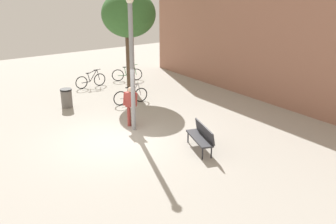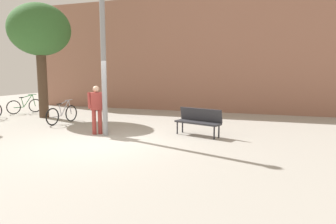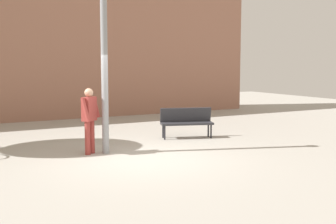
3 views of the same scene
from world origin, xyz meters
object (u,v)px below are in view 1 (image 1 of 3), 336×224
bicycle_black (91,81)px  trash_bin (67,98)px  park_bench (202,136)px  person_by_lamppost (131,104)px  bicycle_green (127,74)px  lamppost (132,61)px  plaza_tree (129,16)px  bicycle_silver (131,96)px

bicycle_black → trash_bin: size_ratio=2.02×
park_bench → bicycle_black: bearing=179.1°
person_by_lamppost → bicycle_black: (-6.39, 1.06, -0.58)m
person_by_lamppost → park_bench: size_ratio=1.00×
bicycle_green → lamppost: bearing=-27.3°
plaza_tree → bicycle_black: bearing=-142.0°
person_by_lamppost → trash_bin: 4.10m
bicycle_silver → trash_bin: bicycle_silver is taller
lamppost → bicycle_black: lamppost is taller
park_bench → trash_bin: bearing=-163.0°
lamppost → trash_bin: bearing=-164.2°
lamppost → person_by_lamppost: bearing=165.1°
bicycle_silver → lamppost: bearing=-27.7°
bicycle_green → plaza_tree: bearing=-23.8°
person_by_lamppost → park_bench: person_by_lamppost is taller
park_bench → bicycle_silver: (-5.96, 0.54, -0.16)m
plaza_tree → bicycle_silver: size_ratio=2.90×
person_by_lamppost → trash_bin: size_ratio=1.86×
park_bench → bicycle_black: (-9.77, 0.15, -0.16)m
lamppost → bicycle_green: size_ratio=3.09×
lamppost → person_by_lamppost: lamppost is taller
person_by_lamppost → trash_bin: person_by_lamppost is taller
lamppost → trash_bin: (-4.23, -1.20, -2.34)m
bicycle_green → trash_bin: bearing=-61.0°
park_bench → bicycle_silver: 5.99m
lamppost → plaza_tree: 5.66m
park_bench → plaza_tree: 8.73m
plaza_tree → bicycle_black: size_ratio=2.89×
person_by_lamppost → bicycle_green: size_ratio=1.00×
plaza_tree → bicycle_green: 4.20m
person_by_lamppost → bicycle_silver: (-2.58, 1.45, -0.58)m
person_by_lamppost → park_bench: bearing=15.1°
park_bench → bicycle_silver: size_ratio=0.92×
plaza_tree → trash_bin: bearing=-80.7°
lamppost → trash_bin: lamppost is taller
person_by_lamppost → bicycle_silver: bearing=150.6°
plaza_tree → bicycle_green: size_ratio=3.14×
lamppost → plaza_tree: plaza_tree is taller
person_by_lamppost → bicycle_silver: 3.01m
bicycle_black → bicycle_silver: size_ratio=1.00×
bicycle_green → trash_bin: (2.62, -4.72, 0.07)m
lamppost → bicycle_silver: 4.12m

